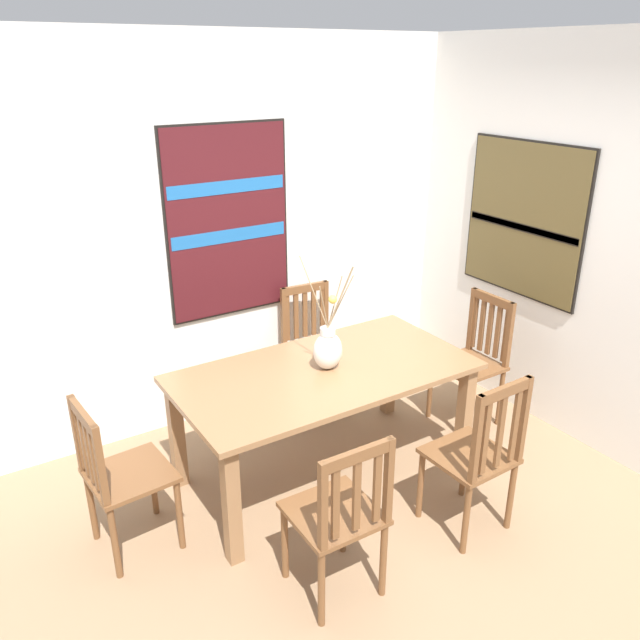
# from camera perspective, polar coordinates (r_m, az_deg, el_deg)

# --- Properties ---
(ground_plane) EXTENTS (6.40, 6.40, 0.03)m
(ground_plane) POSITION_cam_1_polar(r_m,az_deg,el_deg) (3.83, 5.52, -19.21)
(ground_plane) COLOR #8E7051
(wall_back) EXTENTS (6.40, 0.12, 2.70)m
(wall_back) POSITION_cam_1_polar(r_m,az_deg,el_deg) (4.60, -8.19, 7.57)
(wall_back) COLOR silver
(wall_back) RESTS_ON ground_plane
(wall_side) EXTENTS (0.12, 6.40, 2.70)m
(wall_side) POSITION_cam_1_polar(r_m,az_deg,el_deg) (4.44, 25.67, 4.98)
(wall_side) COLOR silver
(wall_side) RESTS_ON ground_plane
(dining_table) EXTENTS (1.83, 0.96, 0.76)m
(dining_table) POSITION_cam_1_polar(r_m,az_deg,el_deg) (3.94, 0.40, -5.85)
(dining_table) COLOR #8E6642
(dining_table) RESTS_ON ground_plane
(centerpiece_vase) EXTENTS (0.25, 0.30, 0.69)m
(centerpiece_vase) POSITION_cam_1_polar(r_m,az_deg,el_deg) (3.85, 0.72, -2.55)
(centerpiece_vase) COLOR silver
(centerpiece_vase) RESTS_ON dining_table
(chair_0) EXTENTS (0.45, 0.45, 0.93)m
(chair_0) POSITION_cam_1_polar(r_m,az_deg,el_deg) (4.86, -0.67, -2.09)
(chair_0) COLOR brown
(chair_0) RESTS_ON ground_plane
(chair_1) EXTENTS (0.43, 0.43, 0.94)m
(chair_1) POSITION_cam_1_polar(r_m,az_deg,el_deg) (3.20, 1.79, -17.11)
(chair_1) COLOR brown
(chair_1) RESTS_ON ground_plane
(chair_2) EXTENTS (0.45, 0.45, 0.92)m
(chair_2) POSITION_cam_1_polar(r_m,az_deg,el_deg) (3.60, -17.68, -13.01)
(chair_2) COLOR brown
(chair_2) RESTS_ON ground_plane
(chair_3) EXTENTS (0.42, 0.42, 0.96)m
(chair_3) POSITION_cam_1_polar(r_m,az_deg,el_deg) (4.75, 13.73, -3.28)
(chair_3) COLOR brown
(chair_3) RESTS_ON ground_plane
(chair_4) EXTENTS (0.43, 0.43, 0.99)m
(chair_4) POSITION_cam_1_polar(r_m,az_deg,el_deg) (3.67, 13.97, -11.62)
(chair_4) COLOR brown
(chair_4) RESTS_ON ground_plane
(painting_on_back_wall) EXTENTS (0.92, 0.05, 1.34)m
(painting_on_back_wall) POSITION_cam_1_polar(r_m,az_deg,el_deg) (4.51, -8.27, 8.69)
(painting_on_back_wall) COLOR black
(painting_on_side_wall) EXTENTS (0.05, 1.02, 1.10)m
(painting_on_side_wall) POSITION_cam_1_polar(r_m,az_deg,el_deg) (4.79, 17.88, 8.57)
(painting_on_side_wall) COLOR black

